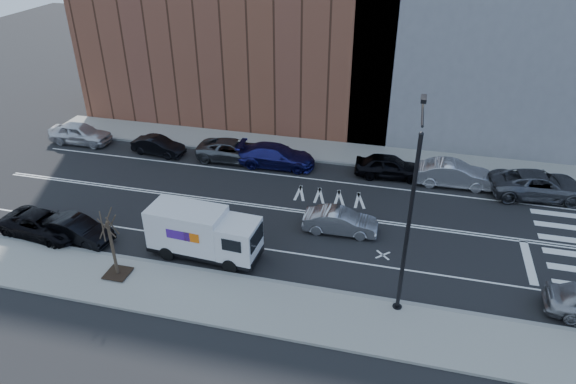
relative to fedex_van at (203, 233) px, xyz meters
The scene contains 20 objects.
ground 6.70m from the fedex_van, 58.87° to the left, with size 120.00×120.00×0.00m, color black.
sidewalk_near 4.86m from the fedex_van, 43.39° to the right, with size 44.00×3.60×0.15m, color gray.
sidewalk_far 14.86m from the fedex_van, 76.78° to the left, with size 44.00×3.60×0.15m, color gray.
curb_near 3.91m from the fedex_van, 22.46° to the right, with size 44.00×0.25×0.17m, color gray.
curb_far 13.12m from the fedex_van, 74.97° to the left, with size 44.00×0.25×0.17m, color gray.
crosswalk 20.23m from the fedex_van, 16.12° to the left, with size 3.00×14.00×0.01m, color white, non-canonical shape.
road_markings 6.70m from the fedex_van, 58.87° to the left, with size 40.00×8.60×0.01m, color white, non-canonical shape.
streetlight 11.08m from the fedex_van, ahead, with size 0.44×4.02×9.34m.
street_tree 4.57m from the fedex_van, 142.28° to the right, with size 1.20×1.20×3.75m.
fedex_van is the anchor object (origin of this frame).
far_parked_a 18.84m from the fedex_van, 142.80° to the left, with size 1.96×4.87×1.66m, color silver.
far_parked_b 13.74m from the fedex_van, 126.48° to the left, with size 1.41×4.03×1.33m, color black.
far_parked_c 11.69m from the fedex_van, 101.32° to the left, with size 2.51×5.44×1.51m, color #515459.
far_parked_d 11.30m from the fedex_van, 85.00° to the left, with size 2.26×5.55×1.61m, color navy.
far_parked_e 14.63m from the fedex_van, 52.08° to the left, with size 1.90×4.71×1.61m, color black.
far_parked_f 17.46m from the fedex_van, 40.65° to the left, with size 1.76×5.05×1.66m, color #B6B5BA.
far_parked_g 21.60m from the fedex_van, 30.99° to the left, with size 2.79×6.04×1.68m, color #4E4F55.
driving_sedan 7.88m from the fedex_van, 30.61° to the left, with size 1.49×4.26×1.40m, color #9E9FA3.
near_parked_rear_a 7.51m from the fedex_van, behind, with size 1.45×4.17×1.37m, color black.
near_parked_rear_b 9.68m from the fedex_van, behind, with size 2.30×4.99×1.39m, color black.
Camera 1 is at (6.42, -26.31, 16.84)m, focal length 32.00 mm.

